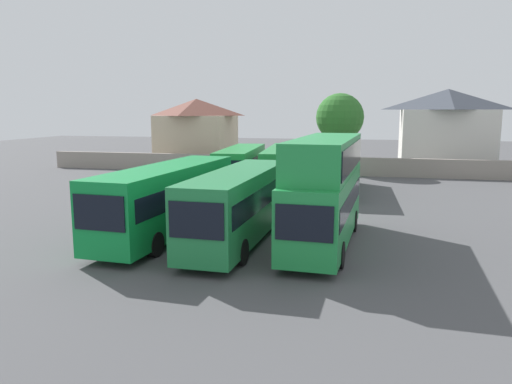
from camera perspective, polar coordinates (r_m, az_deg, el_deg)
The scene contains 11 objects.
ground at distance 41.50m, azimuth 4.65°, elevation 0.70°, with size 140.00×140.00×0.00m, color #4C4C4F.
depot_boundary_wall at distance 49.05m, azimuth 6.00°, elevation 3.09°, with size 56.00×0.50×1.80m, color gray.
bus_1 at distance 25.21m, azimuth -10.18°, elevation -0.46°, with size 3.35×11.97×3.53m.
bus_2 at distance 23.46m, azimuth -1.96°, elevation -1.15°, with size 2.79×11.22×3.46m.
bus_3 at distance 23.00m, azimuth 8.00°, elevation 0.74°, with size 3.00×10.45×5.06m.
bus_4 at distance 40.20m, azimuth -1.76°, elevation 3.14°, with size 3.31×11.13×3.27m.
bus_5 at distance 38.93m, azimuth 3.20°, elevation 3.01°, with size 3.47×11.62×3.38m.
bus_6 at distance 38.76m, azimuth 8.96°, elevation 2.87°, with size 2.84×11.51×3.37m.
house_terrace_left at distance 58.13m, azimuth -6.88°, elevation 7.01°, with size 8.24×8.29×7.63m.
house_terrace_centre at distance 55.64m, azimuth 21.21°, elevation 6.79°, with size 9.60×6.78×8.50m.
tree_left_of_lot at distance 50.99m, azimuth 9.71°, elevation 8.51°, with size 4.83×4.83×8.03m.
Camera 1 is at (5.89, -22.59, 6.28)m, focal length 34.45 mm.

